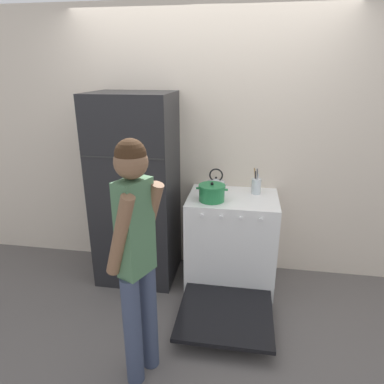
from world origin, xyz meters
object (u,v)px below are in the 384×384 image
(stove_range, at_px, (231,243))
(person, at_px, (137,253))
(dutch_oven_pot, at_px, (212,193))
(utensil_jar, at_px, (256,186))
(tea_kettle, at_px, (216,185))
(refrigerator, at_px, (136,190))

(stove_range, relative_size, person, 0.80)
(dutch_oven_pot, bearing_deg, stove_range, 24.28)
(stove_range, height_order, utensil_jar, utensil_jar)
(utensil_jar, bearing_deg, stove_range, -140.80)
(tea_kettle, height_order, person, person)
(stove_range, xyz_separation_m, tea_kettle, (-0.17, 0.16, 0.52))
(tea_kettle, distance_m, utensil_jar, 0.37)
(tea_kettle, bearing_deg, stove_range, -43.39)
(refrigerator, distance_m, tea_kettle, 0.76)
(stove_range, distance_m, person, 1.35)
(refrigerator, height_order, utensil_jar, refrigerator)
(person, bearing_deg, refrigerator, 42.13)
(dutch_oven_pot, distance_m, tea_kettle, 0.24)
(refrigerator, distance_m, stove_range, 1.02)
(utensil_jar, bearing_deg, tea_kettle, -179.07)
(tea_kettle, height_order, utensil_jar, utensil_jar)
(dutch_oven_pot, xyz_separation_m, utensil_jar, (0.39, 0.25, 0.00))
(person, bearing_deg, utensil_jar, -5.12)
(stove_range, bearing_deg, dutch_oven_pot, -155.72)
(dutch_oven_pot, relative_size, tea_kettle, 1.23)
(stove_range, distance_m, tea_kettle, 0.57)
(refrigerator, bearing_deg, tea_kettle, 9.61)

